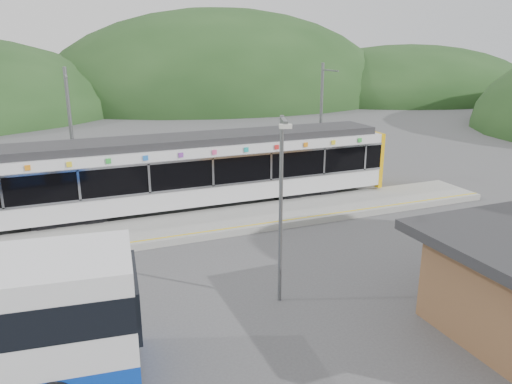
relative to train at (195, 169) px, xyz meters
name	(u,v)px	position (x,y,z in m)	size (l,w,h in m)	color
ground	(272,247)	(1.53, -6.00, -2.06)	(120.00, 120.00, 0.00)	#4C4C4F
hills	(335,196)	(7.72, -0.71, -2.06)	(146.00, 149.00, 26.00)	#1E3D19
platform	(243,219)	(1.53, -2.70, -1.91)	(26.00, 3.20, 0.30)	#9E9E99
yellow_line	(254,225)	(1.53, -4.00, -1.76)	(26.00, 0.10, 0.01)	yellow
train	(195,169)	(0.00, 0.00, 0.00)	(20.44, 3.01, 3.74)	black
catenary_mast_west	(72,137)	(-5.47, 2.56, 1.58)	(0.18, 1.80, 7.00)	slate
catenary_mast_east	(321,121)	(8.53, 2.56, 1.58)	(0.18, 1.80, 7.00)	slate
lamp_post	(283,196)	(-0.03, -10.23, 1.54)	(0.44, 1.11, 6.04)	slate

